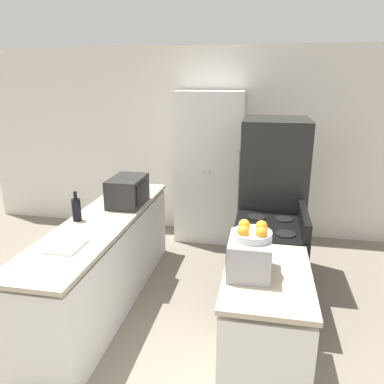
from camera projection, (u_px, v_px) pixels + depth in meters
name	position (u px, v px, depth m)	size (l,w,h in m)	color
wall_back	(213.00, 143.00, 5.28)	(7.00, 0.06, 2.60)	silver
counter_left	(104.00, 262.00, 3.71)	(0.60, 2.52, 0.90)	silver
counter_right	(264.00, 331.00, 2.70)	(0.60, 0.99, 0.90)	silver
pantry_cabinet	(209.00, 168.00, 5.08)	(0.89, 0.54, 2.03)	white
stove	(267.00, 269.00, 3.52)	(0.66, 0.75, 1.06)	black
refrigerator	(272.00, 200.00, 4.15)	(0.71, 0.79, 1.78)	black
microwave	(128.00, 191.00, 3.93)	(0.33, 0.49, 0.29)	black
wine_bottle	(77.00, 209.00, 3.49)	(0.08, 0.08, 0.28)	black
toaster_oven	(249.00, 256.00, 2.54)	(0.29, 0.36, 0.25)	#939399
fruit_bowl	(252.00, 233.00, 2.50)	(0.26, 0.26, 0.11)	silver
cutting_board	(67.00, 246.00, 2.96)	(0.24, 0.30, 0.02)	silver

